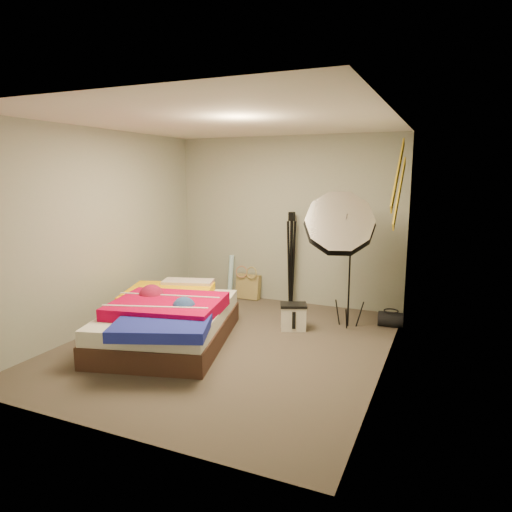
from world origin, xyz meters
The scene contains 15 objects.
floor centered at (0.00, 0.00, 0.00)m, with size 4.00×4.00×0.00m, color #50473B.
ceiling centered at (0.00, 0.00, 2.50)m, with size 4.00×4.00×0.00m, color silver.
wall_back centered at (0.00, 2.00, 1.25)m, with size 3.50×3.50×0.00m, color #95998B.
wall_front centered at (0.00, -2.00, 1.25)m, with size 3.50×3.50×0.00m, color #95998B.
wall_left centered at (-1.75, 0.00, 1.25)m, with size 4.00×4.00×0.00m, color #95998B.
wall_right centered at (1.75, 0.00, 1.25)m, with size 4.00×4.00×0.00m, color #95998B.
tote_bag centered at (-0.60, 1.90, 0.19)m, with size 0.39×0.12×0.39m, color tan.
wrapping_roll centered at (-0.91, 1.90, 0.33)m, with size 0.08×0.08×0.67m, color #5FB9DE.
camera_case centered at (0.53, 0.80, 0.15)m, with size 0.31×0.22×0.31m, color silver.
duffel_bag centered at (1.65, 1.41, 0.10)m, with size 0.19×0.19×0.31m, color black.
wall_stripe_upper centered at (1.73, 0.60, 1.95)m, with size 0.02×1.10×0.10m, color gold.
wall_stripe_lower centered at (1.73, 0.85, 1.75)m, with size 0.02×1.10×0.10m, color gold.
bed centered at (-0.67, -0.19, 0.28)m, with size 1.82×2.23×0.55m.
photo_umbrella centered at (1.02, 1.06, 1.32)m, with size 1.00×0.80×1.84m.
camera_tripod centered at (0.12, 1.86, 0.80)m, with size 0.09×0.09×1.40m.
Camera 1 is at (2.30, -4.47, 1.95)m, focal length 32.00 mm.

